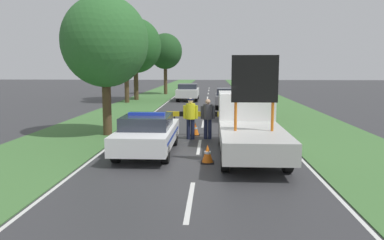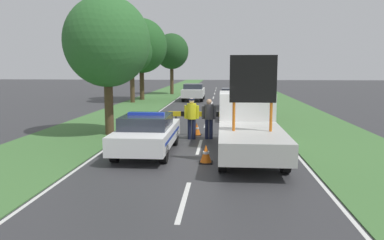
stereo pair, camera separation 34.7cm
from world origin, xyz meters
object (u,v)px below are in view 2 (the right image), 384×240
Objects in this scene: pedestrian_civilian at (209,116)px; roadside_tree_near_right at (141,46)px; work_truck at (248,124)px; roadside_tree_near_left at (172,52)px; road_barrier at (206,116)px; police_officer at (192,115)px; queued_car_suv_grey at (231,98)px; roadside_tree_mid_left at (132,52)px; traffic_cone_centre_front at (197,129)px; traffic_cone_near_truck at (206,154)px; roadside_tree_mid_right at (107,42)px; police_car at (147,133)px; queued_car_van_white at (194,92)px; queued_car_wagon_maroon at (241,105)px; traffic_cone_near_police at (258,130)px.

pedestrian_civilian is 20.64m from roadside_tree_near_right.
roadside_tree_near_left reaches higher than work_truck.
police_officer reaches higher than road_barrier.
queued_car_suv_grey is 0.63× the size of roadside_tree_mid_left.
traffic_cone_near_truck reaches higher than traffic_cone_centre_front.
roadside_tree_near_left reaches higher than roadside_tree_mid_right.
pedestrian_civilian reaches higher than police_car.
queued_car_van_white is at bearing 27.61° from roadside_tree_mid_left.
pedestrian_civilian is 2.88× the size of traffic_cone_near_truck.
roadside_tree_mid_right is at bearing 44.90° from queued_car_wagon_maroon.
queued_car_van_white is at bearing 95.32° from traffic_cone_near_truck.
pedestrian_civilian reaches higher than queued_car_suv_grey.
police_car is at bearing -146.30° from pedestrian_civilian.
roadside_tree_mid_left is (-6.50, 16.30, 3.34)m from police_officer.
work_truck is 3.36m from traffic_cone_near_police.
pedestrian_civilian is 18.05m from roadside_tree_mid_left.
police_officer reaches higher than queued_car_suv_grey.
queued_car_van_white is 0.59× the size of roadside_tree_near_right.
queued_car_van_white reaches higher than traffic_cone_near_truck.
roadside_tree_mid_left is (-9.41, 15.52, 4.08)m from traffic_cone_near_police.
pedestrian_civilian is at bearing -69.80° from roadside_tree_near_right.
queued_car_suv_grey reaches higher than traffic_cone_near_police.
pedestrian_civilian is at bearing 47.71° from police_car.
roadside_tree_mid_left is (-7.28, 20.30, 4.09)m from traffic_cone_near_truck.
traffic_cone_near_police is (2.31, -0.06, -0.61)m from road_barrier.
roadside_tree_mid_left is at bearing -62.03° from work_truck.
police_officer is 3.10m from traffic_cone_near_police.
traffic_cone_near_truck is at bearing 95.32° from queued_car_van_white.
roadside_tree_near_right reaches higher than pedestrian_civilian.
queued_car_suv_grey is at bearing 85.80° from traffic_cone_near_truck.
work_truck is 1.00× the size of roadside_tree_mid_right.
roadside_tree_near_left reaches higher than traffic_cone_near_truck.
police_officer is 2.84× the size of traffic_cone_near_police.
work_truck is at bearing 90.87° from queued_car_suv_grey.
work_truck is at bearing -101.90° from traffic_cone_near_police.
traffic_cone_near_police is 18.60m from roadside_tree_mid_left.
pedestrian_civilian is at bearing 179.13° from police_officer.
police_officer is 1.22m from traffic_cone_centre_front.
roadside_tree_mid_left is at bearing 99.75° from roadside_tree_mid_right.
traffic_cone_near_truck is at bearing 91.43° from police_officer.
queued_car_van_white is at bearing 82.33° from roadside_tree_mid_right.
police_officer is 0.39× the size of queued_car_van_white.
roadside_tree_near_right reaches higher than queued_car_van_white.
roadside_tree_near_left is 10.69m from roadside_tree_mid_left.
police_car is at bearing -116.09° from road_barrier.
road_barrier reaches higher than traffic_cone_near_truck.
queued_car_suv_grey is (3.38, 15.30, 0.06)m from police_car.
queued_car_suv_grey is at bearing 63.87° from roadside_tree_mid_right.
police_officer is at bearing 101.10° from traffic_cone_near_truck.
queued_car_van_white is at bearing -1.43° from roadside_tree_near_right.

